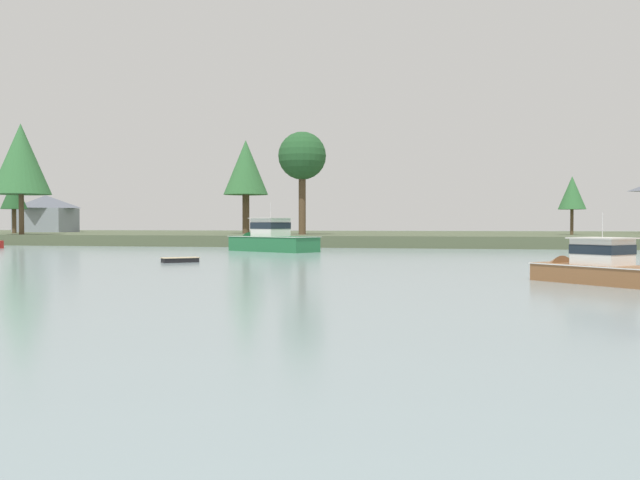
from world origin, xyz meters
TOP-DOWN VIEW (x-y plane):
  - far_shore_bank at (0.00, 92.82)m, footprint 229.38×55.88m
  - cruiser_green at (-5.59, 54.70)m, footprint 10.86×8.09m
  - cruiser_wood at (19.18, 22.94)m, footprint 7.12×7.24m
  - dinghy_black at (-5.97, 34.68)m, footprint 2.65×2.43m
  - shore_tree_left_mid at (26.48, 78.96)m, footprint 3.34×3.34m
  - shore_tree_right at (-6.56, 74.35)m, footprint 6.04×6.04m
  - shore_tree_center_left at (-16.55, 82.25)m, footprint 6.26×6.26m
  - shore_tree_inland_a at (-48.53, 75.69)m, footprint 3.58×3.58m
  - shore_tree_far_left at (-41.28, 67.06)m, footprint 7.30×7.30m
  - cottage_eastern at (-53.68, 90.97)m, footprint 9.19×6.59m

SIDE VIEW (x-z plane):
  - dinghy_black at x=-5.97m, z-range -0.12..0.36m
  - cruiser_wood at x=19.18m, z-range -1.56..2.45m
  - far_shore_bank at x=0.00m, z-range 0.00..1.32m
  - cruiser_green at x=-5.59m, z-range -2.29..3.65m
  - cottage_eastern at x=-53.68m, z-range 1.42..7.45m
  - shore_tree_left_mid at x=26.48m, z-range 2.84..10.06m
  - shore_tree_inland_a at x=-48.53m, z-range 2.94..10.75m
  - shore_tree_center_left at x=-16.55m, z-range 3.91..17.01m
  - shore_tree_far_left at x=-41.28m, z-range 3.82..17.82m
  - shore_tree_right at x=-6.56m, z-range 4.61..17.57m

